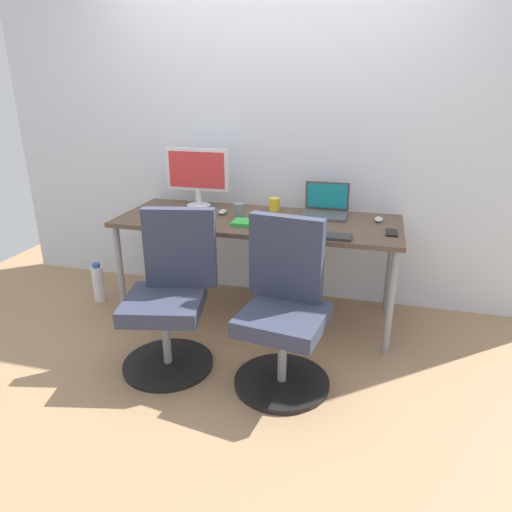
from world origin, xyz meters
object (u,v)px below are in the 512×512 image
(coffee_mug, at_px, (274,204))
(office_chair_right, at_px, (284,313))
(open_laptop, at_px, (325,208))
(desktop_monitor, at_px, (197,173))
(office_chair_left, at_px, (170,299))
(water_bottle_on_floor, at_px, (98,283))

(coffee_mug, bearing_deg, office_chair_right, -74.05)
(coffee_mug, bearing_deg, open_laptop, -5.29)
(office_chair_right, distance_m, desktop_monitor, 1.40)
(desktop_monitor, bearing_deg, open_laptop, -0.65)
(office_chair_left, xyz_separation_m, office_chair_right, (0.68, 0.00, 0.00))
(office_chair_right, distance_m, open_laptop, 1.02)
(water_bottle_on_floor, height_order, coffee_mug, coffee_mug)
(water_bottle_on_floor, distance_m, open_laptop, 1.84)
(desktop_monitor, height_order, open_laptop, desktop_monitor)
(water_bottle_on_floor, xyz_separation_m, desktop_monitor, (0.73, 0.33, 0.83))
(office_chair_left, height_order, open_laptop, open_laptop)
(open_laptop, bearing_deg, office_chair_left, -129.22)
(desktop_monitor, height_order, coffee_mug, desktop_monitor)
(office_chair_left, xyz_separation_m, water_bottle_on_floor, (-0.92, 0.63, -0.28))
(office_chair_left, height_order, water_bottle_on_floor, office_chair_left)
(office_chair_right, height_order, desktop_monitor, desktop_monitor)
(desktop_monitor, xyz_separation_m, coffee_mug, (0.58, 0.02, -0.20))
(office_chair_left, bearing_deg, water_bottle_on_floor, 145.62)
(desktop_monitor, bearing_deg, office_chair_left, -78.96)
(water_bottle_on_floor, height_order, open_laptop, open_laptop)
(water_bottle_on_floor, bearing_deg, open_laptop, 10.58)
(office_chair_left, relative_size, office_chair_right, 1.00)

